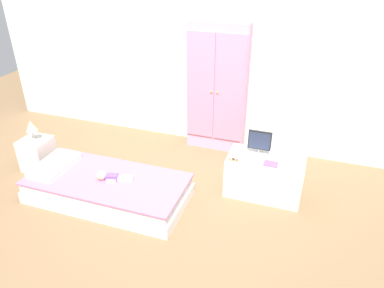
{
  "coord_description": "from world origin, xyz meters",
  "views": [
    {
      "loc": [
        1.24,
        -2.82,
        2.46
      ],
      "look_at": [
        0.12,
        0.42,
        0.56
      ],
      "focal_mm": 33.79,
      "sensor_mm": 36.0,
      "label": 1
    }
  ],
  "objects_px": {
    "bed": "(108,188)",
    "wardrobe": "(217,89)",
    "tv_monitor": "(260,141)",
    "doll": "(108,176)",
    "book_purple": "(271,164)",
    "tv_stand": "(264,176)",
    "table_lamp": "(31,127)",
    "nightstand": "(38,154)",
    "rocking_horse_toy": "(235,156)"
  },
  "relations": [
    {
      "from": "nightstand",
      "to": "table_lamp",
      "type": "distance_m",
      "value": 0.37
    },
    {
      "from": "tv_monitor",
      "to": "book_purple",
      "type": "xyz_separation_m",
      "value": [
        0.16,
        -0.18,
        -0.15
      ]
    },
    {
      "from": "tv_monitor",
      "to": "table_lamp",
      "type": "bearing_deg",
      "value": -169.65
    },
    {
      "from": "doll",
      "to": "rocking_horse_toy",
      "type": "xyz_separation_m",
      "value": [
        1.25,
        0.52,
        0.21
      ]
    },
    {
      "from": "nightstand",
      "to": "tv_monitor",
      "type": "relative_size",
      "value": 1.47
    },
    {
      "from": "wardrobe",
      "to": "book_purple",
      "type": "height_order",
      "value": "wardrobe"
    },
    {
      "from": "table_lamp",
      "to": "book_purple",
      "type": "relative_size",
      "value": 1.68
    },
    {
      "from": "wardrobe",
      "to": "book_purple",
      "type": "bearing_deg",
      "value": -47.99
    },
    {
      "from": "table_lamp",
      "to": "rocking_horse_toy",
      "type": "height_order",
      "value": "table_lamp"
    },
    {
      "from": "nightstand",
      "to": "book_purple",
      "type": "relative_size",
      "value": 2.72
    },
    {
      "from": "rocking_horse_toy",
      "to": "tv_monitor",
      "type": "bearing_deg",
      "value": 45.85
    },
    {
      "from": "bed",
      "to": "nightstand",
      "type": "relative_size",
      "value": 4.28
    },
    {
      "from": "doll",
      "to": "tv_monitor",
      "type": "bearing_deg",
      "value": 26.95
    },
    {
      "from": "tv_monitor",
      "to": "doll",
      "type": "bearing_deg",
      "value": -153.05
    },
    {
      "from": "bed",
      "to": "wardrobe",
      "type": "bearing_deg",
      "value": 62.52
    },
    {
      "from": "doll",
      "to": "book_purple",
      "type": "distance_m",
      "value": 1.73
    },
    {
      "from": "rocking_horse_toy",
      "to": "doll",
      "type": "bearing_deg",
      "value": -157.36
    },
    {
      "from": "tv_stand",
      "to": "bed",
      "type": "bearing_deg",
      "value": -157.52
    },
    {
      "from": "tv_monitor",
      "to": "rocking_horse_toy",
      "type": "xyz_separation_m",
      "value": [
        -0.22,
        -0.22,
        -0.1
      ]
    },
    {
      "from": "bed",
      "to": "wardrobe",
      "type": "height_order",
      "value": "wardrobe"
    },
    {
      "from": "doll",
      "to": "book_purple",
      "type": "height_order",
      "value": "book_purple"
    },
    {
      "from": "bed",
      "to": "table_lamp",
      "type": "height_order",
      "value": "table_lamp"
    },
    {
      "from": "doll",
      "to": "nightstand",
      "type": "distance_m",
      "value": 1.18
    },
    {
      "from": "bed",
      "to": "tv_stand",
      "type": "bearing_deg",
      "value": 22.48
    },
    {
      "from": "nightstand",
      "to": "table_lamp",
      "type": "bearing_deg",
      "value": 0.0
    },
    {
      "from": "nightstand",
      "to": "table_lamp",
      "type": "height_order",
      "value": "table_lamp"
    },
    {
      "from": "bed",
      "to": "rocking_horse_toy",
      "type": "bearing_deg",
      "value": 21.89
    },
    {
      "from": "table_lamp",
      "to": "wardrobe",
      "type": "height_order",
      "value": "wardrobe"
    },
    {
      "from": "wardrobe",
      "to": "tv_stand",
      "type": "distance_m",
      "value": 1.32
    },
    {
      "from": "doll",
      "to": "table_lamp",
      "type": "relative_size",
      "value": 1.56
    },
    {
      "from": "tv_monitor",
      "to": "rocking_horse_toy",
      "type": "height_order",
      "value": "tv_monitor"
    },
    {
      "from": "bed",
      "to": "table_lamp",
      "type": "distance_m",
      "value": 1.24
    },
    {
      "from": "wardrobe",
      "to": "tv_monitor",
      "type": "relative_size",
      "value": 6.1
    },
    {
      "from": "tv_stand",
      "to": "table_lamp",
      "type": "bearing_deg",
      "value": -171.62
    },
    {
      "from": "wardrobe",
      "to": "rocking_horse_toy",
      "type": "height_order",
      "value": "wardrobe"
    },
    {
      "from": "bed",
      "to": "tv_monitor",
      "type": "distance_m",
      "value": 1.72
    },
    {
      "from": "bed",
      "to": "table_lamp",
      "type": "xyz_separation_m",
      "value": [
        -1.13,
        0.26,
        0.45
      ]
    },
    {
      "from": "bed",
      "to": "doll",
      "type": "bearing_deg",
      "value": -21.53
    },
    {
      "from": "rocking_horse_toy",
      "to": "bed",
      "type": "bearing_deg",
      "value": -158.11
    },
    {
      "from": "nightstand",
      "to": "wardrobe",
      "type": "xyz_separation_m",
      "value": [
        1.91,
        1.25,
        0.64
      ]
    },
    {
      "from": "table_lamp",
      "to": "book_purple",
      "type": "distance_m",
      "value": 2.79
    },
    {
      "from": "nightstand",
      "to": "wardrobe",
      "type": "distance_m",
      "value": 2.37
    },
    {
      "from": "doll",
      "to": "tv_stand",
      "type": "xyz_separation_m",
      "value": [
        1.56,
        0.67,
        -0.07
      ]
    },
    {
      "from": "bed",
      "to": "book_purple",
      "type": "bearing_deg",
      "value": 18.58
    },
    {
      "from": "doll",
      "to": "table_lamp",
      "type": "bearing_deg",
      "value": 166.97
    },
    {
      "from": "nightstand",
      "to": "book_purple",
      "type": "bearing_deg",
      "value": 6.11
    },
    {
      "from": "tv_stand",
      "to": "rocking_horse_toy",
      "type": "bearing_deg",
      "value": -155.2
    },
    {
      "from": "table_lamp",
      "to": "tv_stand",
      "type": "bearing_deg",
      "value": 8.38
    },
    {
      "from": "tv_stand",
      "to": "book_purple",
      "type": "height_order",
      "value": "book_purple"
    },
    {
      "from": "bed",
      "to": "nightstand",
      "type": "xyz_separation_m",
      "value": [
        -1.13,
        0.26,
        0.07
      ]
    }
  ]
}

